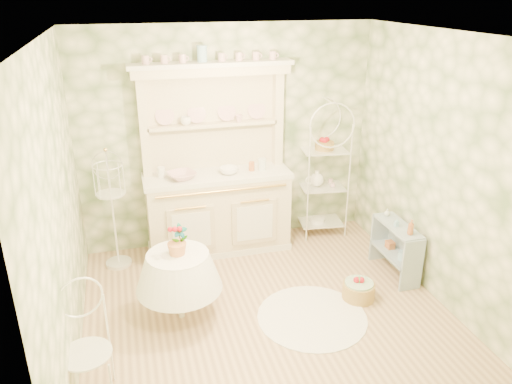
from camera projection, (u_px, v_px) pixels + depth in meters
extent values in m
plane|color=tan|center=(269.00, 316.00, 5.01)|extent=(3.60, 3.60, 0.00)
plane|color=white|center=(273.00, 36.00, 3.99)|extent=(3.60, 3.60, 0.00)
plane|color=#F2ECCB|center=(59.00, 214.00, 4.06)|extent=(3.60, 3.60, 0.00)
plane|color=#F2ECCB|center=(444.00, 174.00, 4.94)|extent=(3.60, 3.60, 0.00)
plane|color=#F2ECCB|center=(228.00, 138.00, 6.10)|extent=(3.60, 3.60, 0.00)
plane|color=#F2ECCB|center=(361.00, 305.00, 2.89)|extent=(3.60, 3.60, 0.00)
cube|color=beige|center=(217.00, 162.00, 5.88)|extent=(1.87, 0.61, 2.29)
cube|color=white|center=(323.00, 164.00, 6.38)|extent=(0.65, 0.50, 1.92)
cube|color=#96AAB8|center=(395.00, 252.00, 5.66)|extent=(0.30, 0.67, 0.56)
cylinder|color=white|center=(180.00, 285.00, 4.86)|extent=(0.73, 0.73, 0.75)
cube|color=white|center=(87.00, 360.00, 3.85)|extent=(0.44, 0.44, 0.79)
cube|color=white|center=(112.00, 209.00, 5.67)|extent=(0.38, 0.38, 1.45)
cylinder|color=#AD8A49|center=(358.00, 290.00, 5.26)|extent=(0.41, 0.41, 0.20)
cylinder|color=white|center=(312.00, 317.00, 4.99)|extent=(1.43, 1.43, 0.01)
imported|color=white|center=(182.00, 178.00, 5.76)|extent=(0.40, 0.40, 0.08)
imported|color=white|center=(229.00, 173.00, 5.93)|extent=(0.31, 0.31, 0.07)
imported|color=white|center=(186.00, 123.00, 5.77)|extent=(0.16, 0.16, 0.10)
imported|color=white|center=(239.00, 119.00, 5.90)|extent=(0.11, 0.11, 0.08)
imported|color=#3F7238|center=(180.00, 240.00, 4.71)|extent=(0.16, 0.11, 0.29)
imported|color=#AE6130|center=(411.00, 229.00, 5.30)|extent=(0.08, 0.08, 0.17)
imported|color=#8EC0D9|center=(397.00, 223.00, 5.49)|extent=(0.04, 0.04, 0.10)
imported|color=silver|center=(387.00, 213.00, 5.75)|extent=(0.09, 0.09, 0.09)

